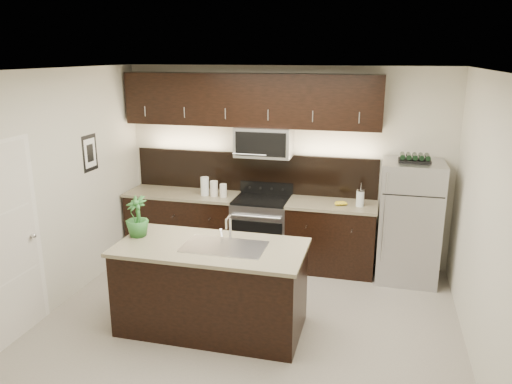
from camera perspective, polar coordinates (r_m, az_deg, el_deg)
ground at (r=5.63m, az=-0.97°, el=-14.88°), size 4.50×4.50×0.00m
room_walls at (r=4.98m, az=-2.41°, el=2.13°), size 4.52×4.02×2.71m
counter_run at (r=7.02m, az=-0.97°, el=-4.27°), size 3.51×0.65×0.94m
upper_fixtures at (r=6.78m, az=-0.48°, el=9.53°), size 3.49×0.40×1.66m
island at (r=5.38m, az=-5.09°, el=-10.75°), size 1.96×0.96×0.94m
sink_faucet at (r=5.15m, az=-3.59°, el=-6.08°), size 0.84×0.50×0.28m
refrigerator at (r=6.65m, az=17.10°, el=-3.28°), size 0.75×0.68×1.56m
wine_rack at (r=6.44m, az=17.69°, el=3.69°), size 0.39×0.24×0.09m
plant at (r=5.51m, az=-13.46°, el=-2.75°), size 0.32×0.32×0.44m
canisters at (r=6.93m, az=-5.08°, el=0.47°), size 0.38×0.13×0.26m
french_press at (r=6.57m, az=11.82°, el=-0.65°), size 0.11×0.11×0.30m
bananas at (r=6.59m, az=9.22°, el=-1.27°), size 0.21×0.19×0.05m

